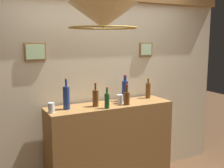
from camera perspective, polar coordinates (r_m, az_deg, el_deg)
panelled_rear_partition at (r=3.45m, az=-2.55°, el=0.36°), size 3.60×0.15×2.45m
bar_shelf_unit at (r=3.40m, az=-0.39°, el=-13.10°), size 1.51×0.42×1.08m
liquor_bottle_vermouth at (r=3.59m, az=7.49°, el=-1.28°), size 0.06×0.06×0.26m
liquor_bottle_brandy at (r=3.40m, az=2.71°, el=-1.29°), size 0.08×0.08×0.32m
liquor_bottle_rye at (r=3.04m, az=-1.05°, el=-3.37°), size 0.05×0.05×0.24m
liquor_bottle_amaro at (r=3.13m, az=-3.44°, el=-2.87°), size 0.07×0.07×0.27m
liquor_bottle_vodka at (r=3.03m, az=-9.44°, el=-2.75°), size 0.07×0.07×0.34m
liquor_bottle_tequila at (r=3.21m, az=3.09°, el=-2.85°), size 0.07×0.07×0.24m
glass_tumbler_rocks at (r=3.27m, az=1.67°, el=-3.15°), size 0.07×0.07×0.11m
glass_tumbler_highball at (r=2.93m, az=-12.48°, el=-4.84°), size 0.07×0.07×0.11m
pendant_lamp at (r=2.43m, az=-1.86°, el=13.76°), size 0.60×0.60×0.49m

